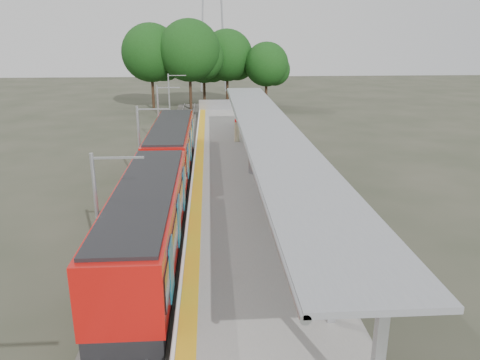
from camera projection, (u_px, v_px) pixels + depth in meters
name	position (u px, v px, depth m)	size (l,w,h in m)	color
trackbed	(171.00, 181.00, 31.96)	(3.00, 70.00, 0.24)	#59544C
platform	(236.00, 174.00, 32.12)	(6.00, 50.00, 1.00)	gray
tactile_strip	(199.00, 168.00, 31.81)	(0.60, 50.00, 0.02)	gold
end_fence	(224.00, 105.00, 55.52)	(6.00, 0.10, 1.20)	#9EA0A5
train	(162.00, 175.00, 26.70)	(2.74, 27.60, 3.62)	black
canopy	(267.00, 132.00, 27.47)	(3.27, 38.00, 3.66)	#9EA0A5
tree_cluster	(200.00, 55.00, 61.16)	(21.68, 12.94, 11.51)	#382316
catenary_masts	(141.00, 145.00, 30.06)	(2.08, 48.16, 5.40)	#9EA0A5
bench_near	(297.00, 208.00, 23.07)	(0.52, 1.46, 0.98)	#0E114A
bench_mid	(282.00, 192.00, 25.47)	(0.95, 1.42, 0.94)	#0E114A
bench_far	(242.00, 120.00, 45.93)	(0.53, 1.61, 1.09)	#0E114A
info_pillar_near	(273.00, 202.00, 22.92)	(0.46, 0.46, 2.03)	#C4BB8F
info_pillar_far	(237.00, 132.00, 39.29)	(0.43, 0.43, 1.90)	#C4BB8F
litter_bin	(252.00, 167.00, 30.52)	(0.43, 0.43, 0.87)	#9EA0A5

